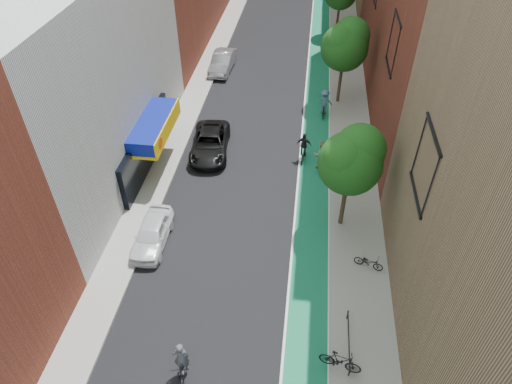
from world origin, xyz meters
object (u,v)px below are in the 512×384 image
(parked_car_white, at_px, (152,233))
(cyclist_lane_far, at_px, (324,104))
(parked_car_black, at_px, (210,143))
(cyclist_lane_near, at_px, (320,159))
(parked_car_silver, at_px, (223,62))
(cyclist_lead, at_px, (182,365))
(cyclist_lane_mid, at_px, (304,150))

(parked_car_white, xyz_separation_m, cyclist_lane_far, (9.09, 14.53, 0.31))
(parked_car_white, height_order, parked_car_black, parked_car_black)
(parked_car_black, height_order, cyclist_lane_near, cyclist_lane_near)
(cyclist_lane_near, bearing_deg, parked_car_black, -16.74)
(parked_car_black, xyz_separation_m, parked_car_silver, (-1.39, 12.52, 0.06))
(parked_car_black, bearing_deg, cyclist_lead, -88.02)
(cyclist_lead, distance_m, cyclist_lane_mid, 16.42)
(parked_car_black, bearing_deg, parked_car_silver, 90.97)
(parked_car_silver, distance_m, cyclist_lane_near, 16.33)
(parked_car_black, bearing_deg, cyclist_lane_mid, -6.39)
(parked_car_black, bearing_deg, cyclist_lane_near, -14.36)
(cyclist_lead, bearing_deg, parked_car_black, -94.06)
(cyclist_lane_mid, bearing_deg, cyclist_lane_far, -94.80)
(cyclist_lead, height_order, cyclist_lane_far, cyclist_lane_far)
(parked_car_white, relative_size, cyclist_lane_far, 1.91)
(parked_car_black, relative_size, cyclist_lane_near, 2.37)
(cyclist_lane_far, bearing_deg, parked_car_black, 42.39)
(parked_car_black, distance_m, cyclist_lane_mid, 6.37)
(parked_car_white, bearing_deg, cyclist_lead, -65.02)
(parked_car_silver, bearing_deg, cyclist_lane_far, -33.83)
(parked_car_white, relative_size, parked_car_silver, 0.86)
(parked_car_black, distance_m, parked_car_silver, 12.60)
(cyclist_lane_near, xyz_separation_m, cyclist_lane_far, (0.18, 6.97, 0.04))
(parked_car_silver, height_order, cyclist_lane_far, cyclist_lane_far)
(parked_car_white, distance_m, parked_car_black, 8.86)
(cyclist_lane_near, bearing_deg, parked_car_white, 32.53)
(cyclist_lead, xyz_separation_m, cyclist_lane_mid, (4.31, 15.85, 0.07))
(parked_car_black, xyz_separation_m, cyclist_lead, (2.06, -15.96, -0.01))
(cyclist_lane_near, bearing_deg, cyclist_lane_far, -99.21)
(cyclist_lead, relative_size, cyclist_lane_far, 0.99)
(cyclist_lane_mid, relative_size, cyclist_lane_far, 0.95)
(cyclist_lead, bearing_deg, parked_car_silver, -94.50)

